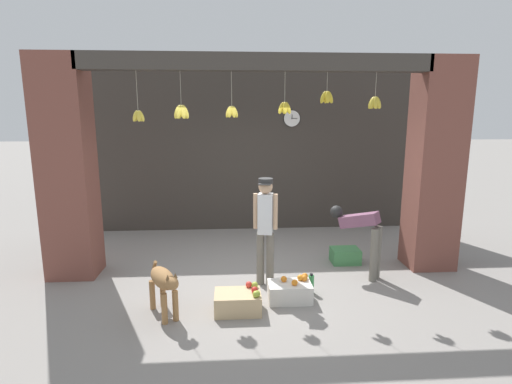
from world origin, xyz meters
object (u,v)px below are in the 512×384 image
dog (164,282)px  wall_clock (292,118)px  fruit_crate_oranges (290,291)px  fruit_crate_apples (238,301)px  produce_box_green (345,256)px  water_bottle (311,284)px  worker_stooping (362,232)px  shopkeeper (265,224)px

dog → wall_clock: bearing=121.2°
fruit_crate_oranges → dog: bearing=-169.4°
fruit_crate_apples → produce_box_green: bearing=40.7°
dog → water_bottle: (1.90, 0.50, -0.30)m
worker_stooping → water_bottle: (-0.86, -0.52, -0.56)m
fruit_crate_oranges → produce_box_green: fruit_crate_oranges is taller
dog → fruit_crate_oranges: dog is taller
shopkeeper → water_bottle: shopkeeper is taller
dog → worker_stooping: size_ratio=0.73×
water_bottle → wall_clock: bearing=86.8°
worker_stooping → water_bottle: worker_stooping is taller
fruit_crate_oranges → fruit_crate_apples: (-0.68, -0.25, 0.00)m
wall_clock → fruit_crate_oranges: bearing=-98.5°
produce_box_green → worker_stooping: bearing=-82.6°
dog → produce_box_green: size_ratio=1.67×
worker_stooping → shopkeeper: bearing=136.7°
water_bottle → wall_clock: size_ratio=0.81×
fruit_crate_oranges → produce_box_green: bearing=49.3°
worker_stooping → fruit_crate_oranges: worker_stooping is taller
worker_stooping → wall_clock: size_ratio=3.01×
dog → wall_clock: size_ratio=2.21×
shopkeeper → water_bottle: size_ratio=5.51×
dog → worker_stooping: bearing=81.4°
fruit_crate_oranges → water_bottle: fruit_crate_oranges is taller
produce_box_green → fruit_crate_apples: bearing=-139.3°
dog → fruit_crate_apples: 0.95m
water_bottle → wall_clock: 3.82m
worker_stooping → produce_box_green: worker_stooping is taller
fruit_crate_oranges → shopkeeper: bearing=117.6°
dog → water_bottle: 1.99m
fruit_crate_apples → water_bottle: bearing=24.4°
fruit_crate_apples → shopkeeper: bearing=63.0°
fruit_crate_oranges → wall_clock: size_ratio=1.63×
dog → fruit_crate_apples: (0.90, 0.05, -0.30)m
dog → produce_box_green: dog is taller
produce_box_green → wall_clock: 3.06m
fruit_crate_apples → wall_clock: wall_clock is taller
worker_stooping → produce_box_green: (-0.07, 0.56, -0.57)m
worker_stooping → produce_box_green: bearing=46.5°
fruit_crate_oranges → fruit_crate_apples: size_ratio=0.98×
dog → shopkeeper: 1.61m
produce_box_green → water_bottle: bearing=-126.0°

